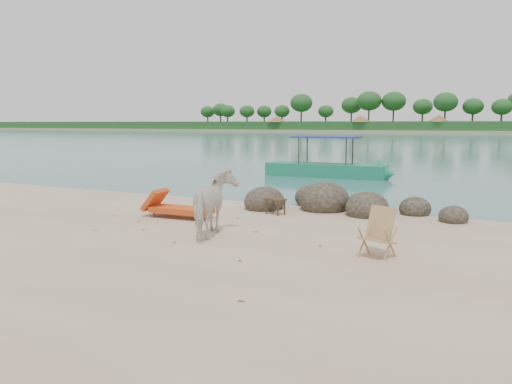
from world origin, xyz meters
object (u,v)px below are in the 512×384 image
at_px(cow, 215,205).
at_px(lounge_chair, 181,207).
at_px(boulders, 332,204).
at_px(boat_near, 326,143).
at_px(side_table, 276,208).
at_px(deck_chair, 377,234).

height_order(cow, lounge_chair, cow).
xyz_separation_m(boulders, boat_near, (-3.43, 9.63, 1.42)).
height_order(boulders, side_table, boulders).
bearing_deg(lounge_chair, cow, -39.51).
bearing_deg(boat_near, side_table, -80.40).
xyz_separation_m(lounge_chair, boat_near, (-0.07, 12.69, 1.31)).
distance_m(cow, lounge_chair, 2.52).
bearing_deg(boulders, cow, -106.86).
bearing_deg(boat_near, boulders, -72.05).
distance_m(boulders, side_table, 1.88).
relative_size(boulders, deck_chair, 6.66).
relative_size(cow, side_table, 3.18).
xyz_separation_m(side_table, lounge_chair, (-2.13, -1.63, 0.10)).
xyz_separation_m(cow, deck_chair, (3.81, -0.20, -0.28)).
distance_m(boulders, boat_near, 10.32).
bearing_deg(boat_near, lounge_chair, -91.33).
height_order(side_table, boat_near, boat_near).
distance_m(cow, deck_chair, 3.82).
xyz_separation_m(cow, lounge_chair, (-1.98, 1.49, -0.43)).
bearing_deg(side_table, lounge_chair, -122.54).
xyz_separation_m(side_table, deck_chair, (3.66, -3.31, 0.25)).
distance_m(lounge_chair, deck_chair, 6.03).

